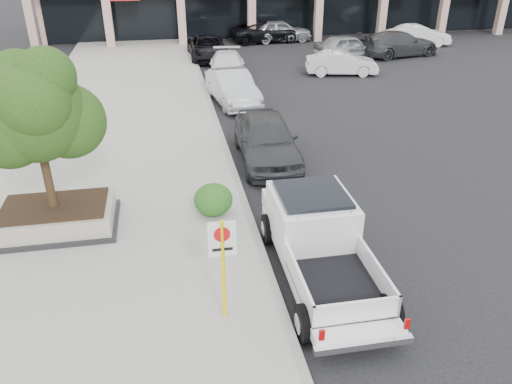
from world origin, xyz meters
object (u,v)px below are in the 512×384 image
Objects in this scene: planter at (56,217)px; lot_car_d at (267,32)px; curb_car_c at (227,66)px; curb_car_d at (208,48)px; planter_tree at (41,110)px; curb_car_b at (233,88)px; lot_car_b at (342,63)px; lot_car_a at (348,47)px; lot_car_c at (399,44)px; pickup_truck at (323,246)px; lot_car_e at (280,31)px; no_parking_sign at (223,257)px; lot_car_f at (418,35)px; curb_car_a at (267,139)px.

lot_car_d is (10.98, 24.98, 0.26)m from planter.
curb_car_c is 0.92× the size of curb_car_d.
planter_tree reaches higher than curb_car_b.
planter_tree is 0.99× the size of lot_car_b.
lot_car_a reaches higher than curb_car_d.
lot_car_c is at bearing 23.82° from curb_car_c.
curb_car_b is (-0.09, 13.83, -0.11)m from pickup_truck.
curb_car_c is 10.88m from lot_car_e.
no_parking_sign is 21.24m from lot_car_b.
pickup_truck is at bearing 170.53° from lot_car_b.
lot_car_e reaches higher than lot_car_f.
planter_tree is 0.86× the size of curb_car_b.
lot_car_c is at bearing 53.18° from curb_car_a.
curb_car_d is 0.96× the size of lot_car_d.
lot_car_d is (-4.01, 6.32, -0.01)m from lot_car_a.
planter_tree is (0.13, 0.15, 2.94)m from planter.
pickup_truck is 1.26× the size of lot_car_a.
no_parking_sign is 15.10m from curb_car_b.
curb_car_a is 1.11× the size of lot_car_f.
curb_car_a reaches higher than curb_car_b.
lot_car_f is at bearing 45.28° from planter_tree.
planter is 1.39× the size of no_parking_sign.
lot_car_a reaches higher than planter.
lot_car_d is (-7.57, 6.26, -0.06)m from lot_car_c.
lot_car_c is 9.82m from lot_car_d.
curb_car_d is 0.93× the size of lot_car_c.
lot_car_a is at bearing 121.75° from lot_car_f.
planter is 6.02m from no_parking_sign.
lot_car_a is 3.56m from lot_car_c.
lot_car_e is at bearing 74.80° from no_parking_sign.
lot_car_d is at bearing 80.01° from curb_car_a.
curb_car_d is (-0.21, 9.63, -0.06)m from curb_car_b.
curb_car_b is at bearing 155.69° from lot_car_e.
lot_car_e reaches higher than lot_car_a.
lot_car_b is (6.52, -0.46, -0.01)m from curb_car_c.
no_parking_sign is 19.78m from curb_car_c.
lot_car_e is (-3.06, 6.12, 0.05)m from lot_car_a.
lot_car_d is at bearing 64.65° from curb_car_b.
lot_car_b is at bearing 144.03° from lot_car_a.
lot_car_c is (14.53, 23.06, -0.84)m from no_parking_sign.
planter is 0.73× the size of lot_car_f.
lot_car_a is 6.84m from lot_car_e.
curb_car_a is 11.56m from curb_car_c.
curb_car_d reaches higher than curb_car_c.
planter_tree reaches higher than lot_car_b.
lot_car_f is (14.67, 6.38, 0.05)m from curb_car_c.
curb_car_c is 0.88× the size of lot_car_d.
lot_car_a is 0.81× the size of lot_car_c.
lot_car_c is at bearing -42.24° from lot_car_b.
pickup_truck is 29.03m from lot_car_f.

